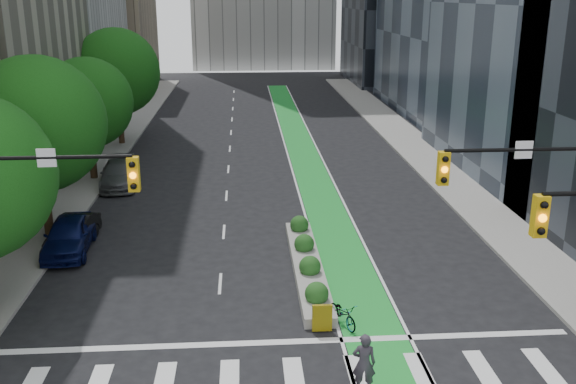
{
  "coord_description": "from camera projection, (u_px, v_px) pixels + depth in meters",
  "views": [
    {
      "loc": [
        -1.4,
        -18.15,
        11.39
      ],
      "look_at": [
        0.5,
        8.84,
        3.0
      ],
      "focal_mm": 40.0,
      "sensor_mm": 36.0,
      "label": 1
    }
  ],
  "objects": [
    {
      "name": "parked_car_left_mid",
      "position": [
        73.0,
        232.0,
        30.05
      ],
      "size": [
        1.83,
        4.26,
        1.37
      ],
      "primitive_type": "imported",
      "rotation": [
        0.0,
        0.0,
        -0.09
      ],
      "color": "black",
      "rests_on": "ground"
    },
    {
      "name": "tree_mid",
      "position": [
        37.0,
        124.0,
        29.81
      ],
      "size": [
        6.4,
        6.4,
        8.78
      ],
      "color": "black",
      "rests_on": "ground"
    },
    {
      "name": "median_planter",
      "position": [
        307.0,
        263.0,
        27.44
      ],
      "size": [
        1.2,
        10.26,
        1.1
      ],
      "color": "gray",
      "rests_on": "ground"
    },
    {
      "name": "sidewalk_left",
      "position": [
        92.0,
        167.0,
        43.77
      ],
      "size": [
        3.6,
        90.0,
        0.15
      ],
      "primitive_type": "cube",
      "color": "gray",
      "rests_on": "ground"
    },
    {
      "name": "parked_car_left_far",
      "position": [
        119.0,
        174.0,
        39.48
      ],
      "size": [
        2.71,
        5.4,
        1.5
      ],
      "primitive_type": "imported",
      "rotation": [
        0.0,
        0.0,
        0.12
      ],
      "color": "#545659",
      "rests_on": "ground"
    },
    {
      "name": "signal_left",
      "position": [
        2.0,
        224.0,
        19.21
      ],
      "size": [
        6.14,
        0.51,
        7.2
      ],
      "color": "black",
      "rests_on": "ground"
    },
    {
      "name": "parked_car_left_near",
      "position": [
        69.0,
        235.0,
        29.34
      ],
      "size": [
        2.19,
        4.89,
        1.63
      ],
      "primitive_type": "imported",
      "rotation": [
        0.0,
        0.0,
        0.06
      ],
      "color": "#0B1346",
      "rests_on": "ground"
    },
    {
      "name": "tree_midfar",
      "position": [
        87.0,
        103.0,
        39.52
      ],
      "size": [
        5.6,
        5.6,
        7.76
      ],
      "color": "black",
      "rests_on": "ground"
    },
    {
      "name": "bicycle",
      "position": [
        343.0,
        313.0,
        22.92
      ],
      "size": [
        1.22,
        1.82,
        0.9
      ],
      "primitive_type": "imported",
      "rotation": [
        0.0,
        0.0,
        0.4
      ],
      "color": "gray",
      "rests_on": "ground"
    },
    {
      "name": "cyclist",
      "position": [
        364.0,
        363.0,
        18.91
      ],
      "size": [
        0.76,
        0.55,
        1.92
      ],
      "primitive_type": "imported",
      "rotation": [
        0.0,
        0.0,
        3.0
      ],
      "color": "#352F38",
      "rests_on": "ground"
    },
    {
      "name": "sidewalk_right",
      "position": [
        431.0,
        161.0,
        45.35
      ],
      "size": [
        3.6,
        90.0,
        0.15
      ],
      "primitive_type": "cube",
      "color": "gray",
      "rests_on": "ground"
    },
    {
      "name": "signal_right",
      "position": [
        563.0,
        210.0,
        20.36
      ],
      "size": [
        5.82,
        0.51,
        7.2
      ],
      "color": "black",
      "rests_on": "ground"
    },
    {
      "name": "ground",
      "position": [
        292.0,
        361.0,
        20.76
      ],
      "size": [
        160.0,
        160.0,
        0.0
      ],
      "primitive_type": "plane",
      "color": "black",
      "rests_on": "ground"
    },
    {
      "name": "tree_far",
      "position": [
        116.0,
        72.0,
        48.83
      ],
      "size": [
        6.6,
        6.6,
        9.0
      ],
      "color": "black",
      "rests_on": "ground"
    },
    {
      "name": "bike_lane_paint",
      "position": [
        301.0,
        148.0,
        49.54
      ],
      "size": [
        2.2,
        70.0,
        0.01
      ],
      "primitive_type": "cube",
      "color": "green",
      "rests_on": "ground"
    }
  ]
}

